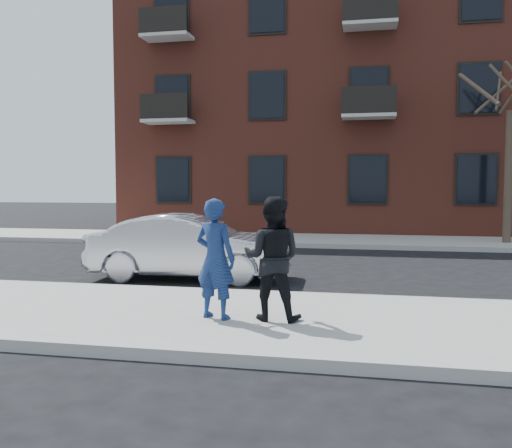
% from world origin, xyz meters
% --- Properties ---
extents(ground, '(100.00, 100.00, 0.00)m').
position_xyz_m(ground, '(0.00, 0.00, 0.00)').
color(ground, black).
rests_on(ground, ground).
extents(near_sidewalk, '(50.00, 3.50, 0.15)m').
position_xyz_m(near_sidewalk, '(0.00, -0.25, 0.07)').
color(near_sidewalk, gray).
rests_on(near_sidewalk, ground).
extents(near_curb, '(50.00, 0.10, 0.15)m').
position_xyz_m(near_curb, '(0.00, 1.55, 0.07)').
color(near_curb, '#999691').
rests_on(near_curb, ground).
extents(far_sidewalk, '(50.00, 3.50, 0.15)m').
position_xyz_m(far_sidewalk, '(0.00, 11.25, 0.07)').
color(far_sidewalk, gray).
rests_on(far_sidewalk, ground).
extents(far_curb, '(50.00, 0.10, 0.15)m').
position_xyz_m(far_curb, '(0.00, 9.45, 0.07)').
color(far_curb, '#999691').
rests_on(far_curb, ground).
extents(apartment_building, '(24.30, 10.30, 12.30)m').
position_xyz_m(apartment_building, '(2.00, 18.00, 6.16)').
color(apartment_building, brown).
rests_on(apartment_building, ground).
extents(street_tree, '(3.60, 3.60, 6.80)m').
position_xyz_m(street_tree, '(4.50, 11.00, 5.52)').
color(street_tree, '#3A2F22').
rests_on(street_tree, far_sidewalk).
extents(silver_sedan, '(4.22, 1.65, 1.37)m').
position_xyz_m(silver_sedan, '(-3.57, 3.20, 0.68)').
color(silver_sedan, silver).
rests_on(silver_sedan, ground).
extents(man_hoodie, '(0.69, 0.57, 1.65)m').
position_xyz_m(man_hoodie, '(-1.97, -0.49, 0.98)').
color(man_hoodie, navy).
rests_on(man_hoodie, near_sidewalk).
extents(man_peacoat, '(0.85, 0.67, 1.68)m').
position_xyz_m(man_peacoat, '(-1.19, -0.40, 0.99)').
color(man_peacoat, black).
rests_on(man_peacoat, near_sidewalk).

